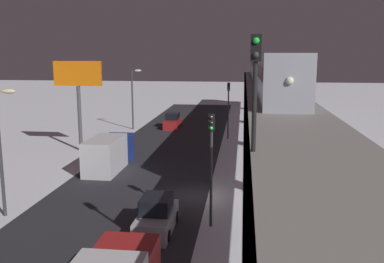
% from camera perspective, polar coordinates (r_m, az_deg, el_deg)
% --- Properties ---
extents(ground_plane, '(240.00, 240.00, 0.00)m').
position_cam_1_polar(ground_plane, '(29.45, 0.27, -8.61)').
color(ground_plane, white).
extents(avenue_asphalt, '(11.00, 105.24, 0.01)m').
position_cam_1_polar(avenue_asphalt, '(30.29, -8.41, -8.17)').
color(avenue_asphalt, '#28282D').
rests_on(avenue_asphalt, ground_plane).
extents(elevated_railway, '(5.00, 105.24, 6.24)m').
position_cam_1_polar(elevated_railway, '(28.08, 11.87, 1.57)').
color(elevated_railway, gray).
rests_on(elevated_railway, ground_plane).
extents(subway_train, '(2.94, 55.47, 3.40)m').
position_cam_1_polar(subway_train, '(51.98, 9.85, 8.52)').
color(subway_train, '#999EA8').
rests_on(subway_train, elevated_railway).
extents(rail_signal, '(0.36, 0.41, 4.00)m').
position_cam_1_polar(rail_signal, '(14.57, 8.49, 7.81)').
color(rail_signal, black).
rests_on(rail_signal, elevated_railway).
extents(sedan_silver, '(1.91, 4.28, 1.97)m').
position_cam_1_polar(sedan_silver, '(23.79, -4.77, -11.38)').
color(sedan_silver, '#B2B2B7').
rests_on(sedan_silver, ground_plane).
extents(sedan_red, '(1.80, 4.64, 1.97)m').
position_cam_1_polar(sedan_red, '(55.82, -2.61, 1.33)').
color(sedan_red, '#A51E1E').
rests_on(sedan_red, ground_plane).
extents(delivery_van, '(2.40, 7.40, 2.80)m').
position_cam_1_polar(delivery_van, '(36.54, -11.08, -2.84)').
color(delivery_van, navy).
rests_on(delivery_van, ground_plane).
extents(traffic_light_near, '(0.32, 0.44, 6.40)m').
position_cam_1_polar(traffic_light_near, '(23.29, 2.61, -3.02)').
color(traffic_light_near, '#2D2D2D').
rests_on(traffic_light_near, ground_plane).
extents(traffic_light_mid, '(0.32, 0.44, 6.40)m').
position_cam_1_polar(traffic_light_mid, '(48.19, 4.91, 3.94)').
color(traffic_light_mid, '#2D2D2D').
rests_on(traffic_light_mid, ground_plane).
extents(commercial_billboard, '(4.80, 0.36, 8.90)m').
position_cam_1_polar(commercial_billboard, '(43.24, -15.06, 6.38)').
color(commercial_billboard, '#4C4C51').
rests_on(commercial_billboard, ground_plane).
extents(street_lamp_near, '(1.35, 0.44, 7.65)m').
position_cam_1_polar(street_lamp_near, '(26.98, -24.10, -0.72)').
color(street_lamp_near, '#38383D').
rests_on(street_lamp_near, ground_plane).
extents(street_lamp_far, '(1.35, 0.44, 7.65)m').
position_cam_1_polar(street_lamp_far, '(54.65, -7.80, 5.30)').
color(street_lamp_far, '#38383D').
rests_on(street_lamp_far, ground_plane).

